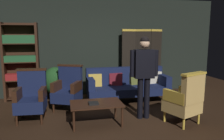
% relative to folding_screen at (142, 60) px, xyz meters
% --- Properties ---
extents(ground_plane, '(10.00, 10.00, 0.00)m').
position_rel_folding_screen_xyz_m(ground_plane, '(-1.24, -2.18, -0.99)').
color(ground_plane, black).
extents(back_wall, '(7.20, 0.10, 2.80)m').
position_rel_folding_screen_xyz_m(back_wall, '(-1.24, 0.27, 0.41)').
color(back_wall, black).
rests_on(back_wall, ground_plane).
extents(folding_screen, '(1.28, 0.26, 1.90)m').
position_rel_folding_screen_xyz_m(folding_screen, '(0.00, 0.00, 0.00)').
color(folding_screen, black).
rests_on(folding_screen, ground_plane).
extents(bookshelf, '(0.90, 0.32, 2.05)m').
position_rel_folding_screen_xyz_m(bookshelf, '(-3.39, 0.02, 0.09)').
color(bookshelf, black).
rests_on(bookshelf, ground_plane).
extents(velvet_couch, '(2.12, 0.78, 0.88)m').
position_rel_folding_screen_xyz_m(velvet_couch, '(-0.69, -0.72, -0.53)').
color(velvet_couch, black).
rests_on(velvet_couch, ground_plane).
extents(coffee_table, '(1.00, 0.64, 0.42)m').
position_rel_folding_screen_xyz_m(coffee_table, '(-1.70, -2.06, -0.61)').
color(coffee_table, black).
rests_on(coffee_table, ground_plane).
extents(armchair_gilt_accent, '(0.75, 0.75, 1.04)m').
position_rel_folding_screen_xyz_m(armchair_gilt_accent, '(-0.02, -2.44, -0.50)').
color(armchair_gilt_accent, gold).
rests_on(armchair_gilt_accent, ground_plane).
extents(armchair_wing_left, '(0.62, 0.62, 1.04)m').
position_rel_folding_screen_xyz_m(armchair_wing_left, '(-2.96, -1.54, -0.50)').
color(armchair_wing_left, black).
rests_on(armchair_wing_left, ground_plane).
extents(armchair_wing_right, '(0.77, 0.77, 1.04)m').
position_rel_folding_screen_xyz_m(armchair_wing_right, '(-2.22, -1.06, -0.50)').
color(armchair_wing_right, black).
rests_on(armchair_wing_right, ground_plane).
extents(standing_figure, '(0.59, 0.25, 1.70)m').
position_rel_folding_screen_xyz_m(standing_figure, '(-0.70, -1.97, 0.04)').
color(standing_figure, black).
rests_on(standing_figure, ground_plane).
extents(potted_plant, '(0.62, 0.62, 0.91)m').
position_rel_folding_screen_xyz_m(potted_plant, '(-2.53, -0.37, -0.46)').
color(potted_plant, brown).
rests_on(potted_plant, ground_plane).
extents(book_black_cloth, '(0.19, 0.19, 0.03)m').
position_rel_folding_screen_xyz_m(book_black_cloth, '(-1.77, -2.12, -0.55)').
color(book_black_cloth, black).
rests_on(book_black_cloth, coffee_table).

